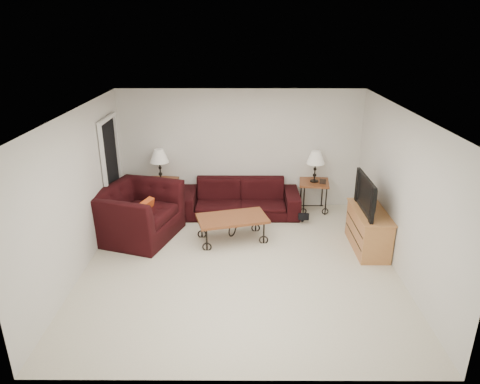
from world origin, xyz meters
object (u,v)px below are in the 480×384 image
side_table_left (162,196)px  television (371,194)px  lamp_left (160,165)px  lamp_right (315,167)px  side_table_right (313,196)px  sofa (240,198)px  tv_stand (368,230)px  backpack (303,213)px  coffee_table (232,229)px  armchair (138,213)px

side_table_left → television: 4.25m
lamp_left → lamp_right: size_ratio=1.02×
side_table_right → lamp_left: lamp_left is taller
sofa → tv_stand: 2.67m
sofa → backpack: 1.31m
coffee_table → backpack: coffee_table is taller
lamp_left → armchair: lamp_left is taller
lamp_right → armchair: lamp_right is taller
coffee_table → side_table_left: bearing=137.9°
side_table_left → television: bearing=-23.1°
side_table_left → backpack: (2.89, -0.58, -0.13)m
backpack → armchair: bearing=-167.3°
side_table_left → backpack: 2.95m
armchair → backpack: bearing=-60.6°
lamp_right → television: television is taller
side_table_right → lamp_right: (0.00, 0.00, 0.65)m
coffee_table → tv_stand: (2.37, -0.29, 0.12)m
armchair → tv_stand: armchair is taller
backpack → coffee_table: bearing=-149.1°
side_table_right → armchair: (-3.40, -1.20, 0.15)m
television → sofa: bearing=-123.6°
side_table_left → coffee_table: (1.50, -1.36, -0.10)m
side_table_right → lamp_right: 0.65m
armchair → coffee_table: bearing=-77.1°
side_table_right → television: television is taller
side_table_left → armchair: armchair is taller
lamp_right → television: (0.68, -1.65, 0.04)m
armchair → side_table_right: bearing=-52.4°
sofa → armchair: size_ratio=1.66×
coffee_table → lamp_right: bearing=39.2°
lamp_right → lamp_left: bearing=180.0°
side_table_left → tv_stand: size_ratio=0.56×
side_table_left → television: television is taller
sofa → tv_stand: (2.23, -1.47, 0.01)m
armchair → side_table_left: bearing=7.3°
coffee_table → television: (2.35, -0.29, 0.79)m
sofa → lamp_right: bearing=6.7°
side_table_right → backpack: (-0.28, -0.58, -0.12)m
side_table_right → lamp_right: size_ratio=1.00×
side_table_right → armchair: 3.61m
side_table_left → television: size_ratio=0.63×
side_table_right → coffee_table: size_ratio=0.53×
side_table_left → coffee_table: 2.03m
lamp_left → backpack: size_ratio=1.62×
side_table_right → armchair: armchair is taller
tv_stand → television: 0.66m
lamp_right → backpack: size_ratio=1.59×
armchair → backpack: 3.19m
side_table_left → lamp_left: 0.67m
lamp_right → armchair: size_ratio=0.45×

